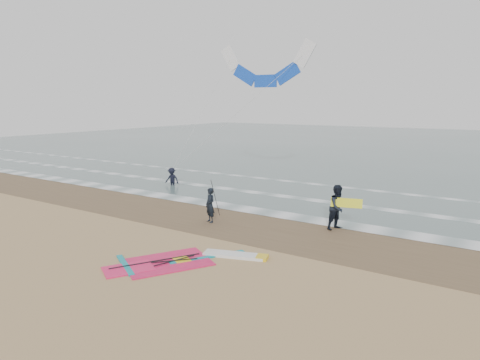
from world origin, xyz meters
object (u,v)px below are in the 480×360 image
Objects in this scene: person_wading at (172,174)px; surf_kite at (265,69)px; person_standing at (210,205)px; person_walking at (338,207)px; windsurf_rig at (186,261)px.

surf_kite is at bearing 30.16° from person_wading.
person_wading is 0.18× the size of surf_kite.
person_walking is at bearing 45.86° from person_standing.
windsurf_rig is 7.24m from person_walking.
person_wading is at bearing -141.39° from surf_kite.
person_standing is (-2.27, 4.40, 0.77)m from windsurf_rig.
person_standing is at bearing 117.31° from windsurf_rig.
surf_kite is at bearing 129.44° from person_standing.
person_wading is (-12.73, 3.57, -0.21)m from person_walking.
person_standing reaches higher than person_wading.
windsurf_rig is at bearing -38.77° from person_standing.
person_walking is (5.27, 2.12, 0.18)m from person_standing.
surf_kite is at bearing 71.10° from person_walking.
windsurf_rig is at bearing 179.52° from person_walking.
person_standing is 5.68m from person_walking.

